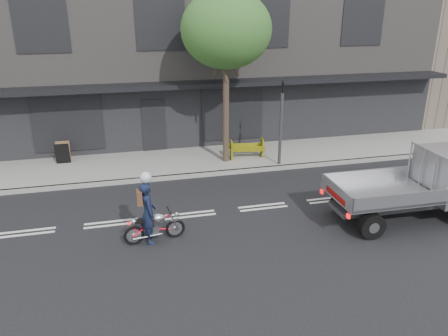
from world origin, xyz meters
TOP-DOWN VIEW (x-y plane):
  - ground at (0.00, 0.00)m, footprint 80.00×80.00m
  - sidewalk at (0.00, 4.70)m, footprint 32.00×3.20m
  - kerb at (0.00, 3.10)m, footprint 32.00×0.20m
  - building_main at (0.00, 11.30)m, footprint 26.00×10.00m
  - street_tree at (2.20, 4.20)m, footprint 3.40×3.40m
  - traffic_light_pole at (4.20, 3.35)m, footprint 0.12×0.12m
  - motorcycle at (-1.20, -1.31)m, footprint 1.72×0.50m
  - rider at (-1.35, -1.31)m, footprint 0.50×0.69m
  - flatbed_ute at (7.42, -1.80)m, footprint 4.73×2.01m
  - construction_barrier at (3.15, 4.21)m, footprint 1.49×0.77m
  - sandwich_board at (-4.24, 5.39)m, footprint 0.55×0.37m

SIDE VIEW (x-z plane):
  - ground at x=0.00m, z-range 0.00..0.00m
  - sidewalk at x=0.00m, z-range 0.00..0.15m
  - kerb at x=0.00m, z-range 0.00..0.15m
  - motorcycle at x=-1.20m, z-range 0.01..0.90m
  - construction_barrier at x=3.15m, z-range 0.15..0.95m
  - sandwich_board at x=-4.24m, z-range 0.15..1.01m
  - rider at x=-1.35m, z-range 0.00..1.78m
  - flatbed_ute at x=7.42m, z-range 0.15..2.34m
  - traffic_light_pole at x=4.20m, z-range -0.10..3.40m
  - building_main at x=0.00m, z-range 0.00..8.00m
  - street_tree at x=2.20m, z-range 1.90..8.65m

